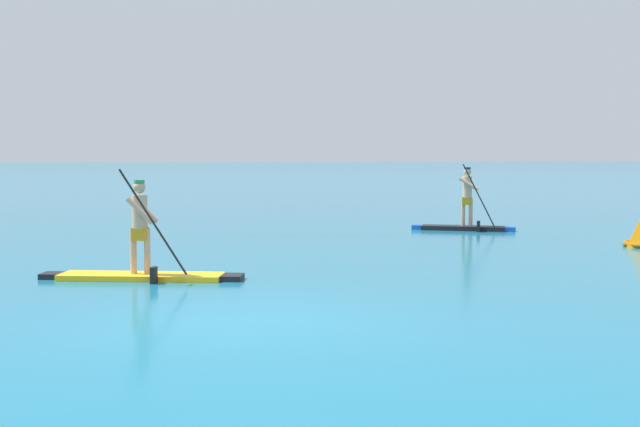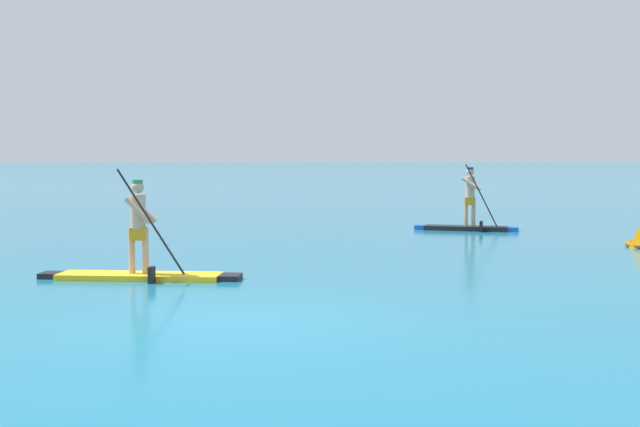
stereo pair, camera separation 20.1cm
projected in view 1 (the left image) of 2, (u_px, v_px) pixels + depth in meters
The scene contains 3 objects.
ground at pixel (243, 321), 10.56m from camera, with size 440.00×440.00×0.00m, color #196B8C.
paddleboarder_mid_center at pixel (142, 259), 14.10m from camera, with size 3.50×1.29×1.95m.
paddleboarder_far_right at pixel (465, 216), 23.22m from camera, with size 2.80×1.47×1.89m.
Camera 1 is at (-0.57, -10.47, 2.13)m, focal length 46.37 mm.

